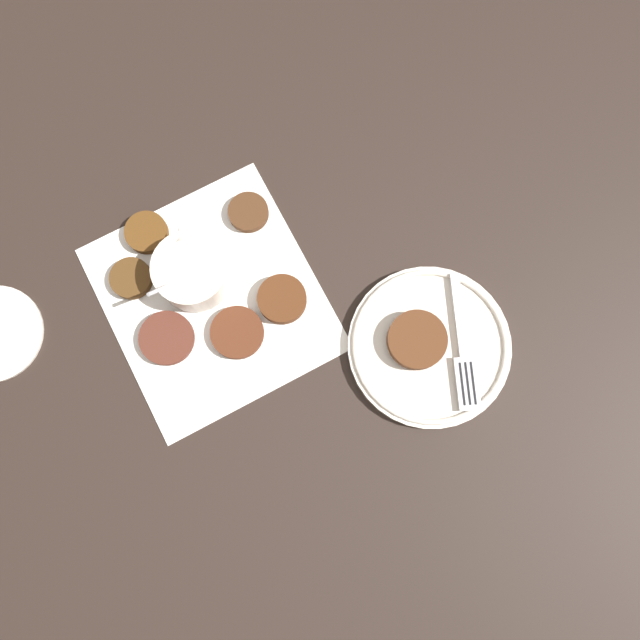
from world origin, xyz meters
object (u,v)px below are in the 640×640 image
(fritter_on_plate, at_px, (417,340))
(serving_plate, at_px, (429,346))
(fork, at_px, (464,356))
(sauce_bowl, at_px, (193,272))

(fritter_on_plate, bearing_deg, serving_plate, -123.22)
(serving_plate, bearing_deg, fritter_on_plate, 56.78)
(fork, bearing_deg, sauce_bowl, 55.97)
(serving_plate, xyz_separation_m, fork, (-0.03, -0.04, 0.01))
(sauce_bowl, xyz_separation_m, serving_plate, (-0.18, -0.27, -0.02))
(fork, bearing_deg, fritter_on_plate, 55.11)
(sauce_bowl, xyz_separation_m, fork, (-0.21, -0.31, -0.00))
(serving_plate, distance_m, fritter_on_plate, 0.03)
(fritter_on_plate, bearing_deg, sauce_bowl, 56.15)
(sauce_bowl, bearing_deg, fritter_on_plate, -123.85)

